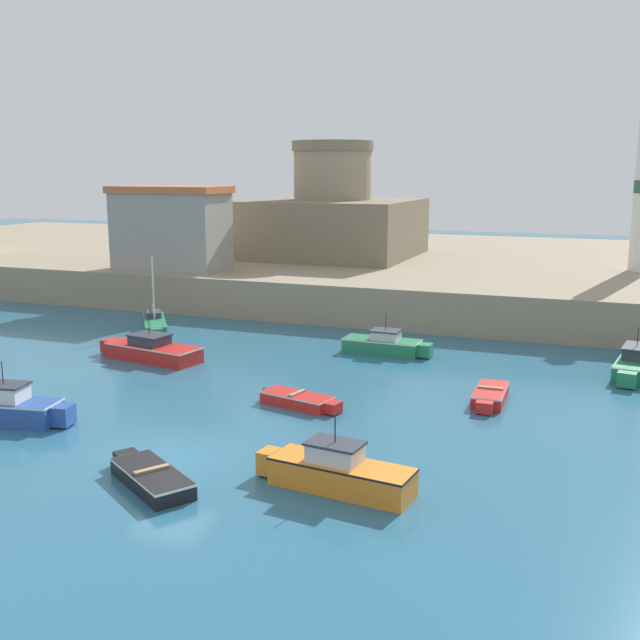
{
  "coord_description": "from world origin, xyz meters",
  "views": [
    {
      "loc": [
        13.58,
        -21.04,
        9.83
      ],
      "look_at": [
        -0.25,
        15.13,
        2.0
      ],
      "focal_mm": 42.0,
      "sensor_mm": 36.0,
      "label": 1
    }
  ],
  "objects_px": {
    "motorboat_orange_8": "(337,471)",
    "sailboat_green_7": "(154,323)",
    "motorboat_green_3": "(385,344)",
    "dinghy_red_4": "(299,400)",
    "motorboat_green_1": "(636,362)",
    "motorboat_red_0": "(151,350)",
    "harbor_shed_near_wharf": "(171,228)",
    "dinghy_red_9": "(490,395)",
    "dinghy_black_5": "(150,476)",
    "fortress": "(333,219)",
    "motorboat_blue_2": "(4,408)"
  },
  "relations": [
    {
      "from": "dinghy_red_4",
      "to": "motorboat_blue_2",
      "type": "bearing_deg",
      "value": -149.26
    },
    {
      "from": "dinghy_black_5",
      "to": "dinghy_red_9",
      "type": "bearing_deg",
      "value": 55.15
    },
    {
      "from": "harbor_shed_near_wharf",
      "to": "motorboat_orange_8",
      "type": "bearing_deg",
      "value": -49.9
    },
    {
      "from": "dinghy_red_9",
      "to": "harbor_shed_near_wharf",
      "type": "height_order",
      "value": "harbor_shed_near_wharf"
    },
    {
      "from": "motorboat_green_3",
      "to": "harbor_shed_near_wharf",
      "type": "distance_m",
      "value": 21.45
    },
    {
      "from": "motorboat_green_3",
      "to": "dinghy_red_4",
      "type": "relative_size",
      "value": 1.26
    },
    {
      "from": "motorboat_orange_8",
      "to": "harbor_shed_near_wharf",
      "type": "height_order",
      "value": "harbor_shed_near_wharf"
    },
    {
      "from": "motorboat_red_0",
      "to": "dinghy_black_5",
      "type": "distance_m",
      "value": 16.33
    },
    {
      "from": "dinghy_red_4",
      "to": "motorboat_orange_8",
      "type": "relative_size",
      "value": 0.73
    },
    {
      "from": "motorboat_blue_2",
      "to": "dinghy_black_5",
      "type": "xyz_separation_m",
      "value": [
        8.78,
        -3.07,
        -0.3
      ]
    },
    {
      "from": "motorboat_orange_8",
      "to": "motorboat_red_0",
      "type": "bearing_deg",
      "value": 141.0
    },
    {
      "from": "motorboat_red_0",
      "to": "motorboat_orange_8",
      "type": "relative_size",
      "value": 1.17
    },
    {
      "from": "motorboat_green_3",
      "to": "dinghy_black_5",
      "type": "bearing_deg",
      "value": -96.4
    },
    {
      "from": "motorboat_green_1",
      "to": "sailboat_green_7",
      "type": "distance_m",
      "value": 27.61
    },
    {
      "from": "motorboat_green_3",
      "to": "sailboat_green_7",
      "type": "xyz_separation_m",
      "value": [
        -15.03,
        0.66,
        -0.04
      ]
    },
    {
      "from": "sailboat_green_7",
      "to": "motorboat_green_3",
      "type": "bearing_deg",
      "value": -2.53
    },
    {
      "from": "motorboat_red_0",
      "to": "motorboat_green_3",
      "type": "xyz_separation_m",
      "value": [
        11.14,
        5.62,
        -0.01
      ]
    },
    {
      "from": "dinghy_red_4",
      "to": "harbor_shed_near_wharf",
      "type": "xyz_separation_m",
      "value": [
        -17.97,
        19.15,
        5.36
      ]
    },
    {
      "from": "motorboat_green_1",
      "to": "sailboat_green_7",
      "type": "relative_size",
      "value": 1.2
    },
    {
      "from": "motorboat_blue_2",
      "to": "dinghy_red_9",
      "type": "bearing_deg",
      "value": 28.49
    },
    {
      "from": "motorboat_orange_8",
      "to": "dinghy_black_5",
      "type": "bearing_deg",
      "value": -162.14
    },
    {
      "from": "fortress",
      "to": "harbor_shed_near_wharf",
      "type": "height_order",
      "value": "fortress"
    },
    {
      "from": "motorboat_red_0",
      "to": "sailboat_green_7",
      "type": "xyz_separation_m",
      "value": [
        -3.89,
        6.28,
        -0.06
      ]
    },
    {
      "from": "dinghy_red_4",
      "to": "sailboat_green_7",
      "type": "height_order",
      "value": "sailboat_green_7"
    },
    {
      "from": "dinghy_red_4",
      "to": "dinghy_black_5",
      "type": "height_order",
      "value": "dinghy_black_5"
    },
    {
      "from": "motorboat_red_0",
      "to": "motorboat_green_1",
      "type": "bearing_deg",
      "value": 14.66
    },
    {
      "from": "dinghy_black_5",
      "to": "sailboat_green_7",
      "type": "height_order",
      "value": "sailboat_green_7"
    },
    {
      "from": "fortress",
      "to": "harbor_shed_near_wharf",
      "type": "relative_size",
      "value": 1.6
    },
    {
      "from": "dinghy_red_4",
      "to": "motorboat_red_0",
      "type": "bearing_deg",
      "value": 156.22
    },
    {
      "from": "motorboat_orange_8",
      "to": "harbor_shed_near_wharf",
      "type": "distance_m",
      "value": 34.92
    },
    {
      "from": "harbor_shed_near_wharf",
      "to": "dinghy_red_4",
      "type": "bearing_deg",
      "value": -46.82
    },
    {
      "from": "motorboat_green_1",
      "to": "fortress",
      "type": "distance_m",
      "value": 31.66
    },
    {
      "from": "motorboat_red_0",
      "to": "dinghy_red_4",
      "type": "xyz_separation_m",
      "value": [
        10.33,
        -4.55,
        -0.23
      ]
    },
    {
      "from": "dinghy_black_5",
      "to": "fortress",
      "type": "height_order",
      "value": "fortress"
    },
    {
      "from": "sailboat_green_7",
      "to": "dinghy_red_9",
      "type": "distance_m",
      "value": 22.84
    },
    {
      "from": "motorboat_orange_8",
      "to": "motorboat_blue_2",
      "type": "bearing_deg",
      "value": 175.02
    },
    {
      "from": "sailboat_green_7",
      "to": "motorboat_orange_8",
      "type": "bearing_deg",
      "value": -44.4
    },
    {
      "from": "sailboat_green_7",
      "to": "motorboat_orange_8",
      "type": "relative_size",
      "value": 1.0
    },
    {
      "from": "dinghy_red_4",
      "to": "motorboat_orange_8",
      "type": "distance_m",
      "value": 8.45
    },
    {
      "from": "motorboat_red_0",
      "to": "dinghy_red_9",
      "type": "bearing_deg",
      "value": -3.37
    },
    {
      "from": "motorboat_green_1",
      "to": "dinghy_black_5",
      "type": "xyz_separation_m",
      "value": [
        -14.75,
        -19.85,
        -0.24
      ]
    },
    {
      "from": "dinghy_black_5",
      "to": "motorboat_orange_8",
      "type": "relative_size",
      "value": 0.77
    },
    {
      "from": "motorboat_orange_8",
      "to": "dinghy_red_9",
      "type": "height_order",
      "value": "motorboat_orange_8"
    },
    {
      "from": "motorboat_red_0",
      "to": "motorboat_green_3",
      "type": "height_order",
      "value": "motorboat_red_0"
    },
    {
      "from": "motorboat_red_0",
      "to": "motorboat_green_3",
      "type": "bearing_deg",
      "value": 26.76
    },
    {
      "from": "harbor_shed_near_wharf",
      "to": "dinghy_red_9",
      "type": "bearing_deg",
      "value": -31.64
    },
    {
      "from": "motorboat_orange_8",
      "to": "harbor_shed_near_wharf",
      "type": "relative_size",
      "value": 0.63
    },
    {
      "from": "motorboat_orange_8",
      "to": "sailboat_green_7",
      "type": "bearing_deg",
      "value": 135.6
    },
    {
      "from": "motorboat_green_1",
      "to": "dinghy_red_4",
      "type": "distance_m",
      "value": 17.19
    },
    {
      "from": "sailboat_green_7",
      "to": "harbor_shed_near_wharf",
      "type": "distance_m",
      "value": 10.5
    }
  ]
}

